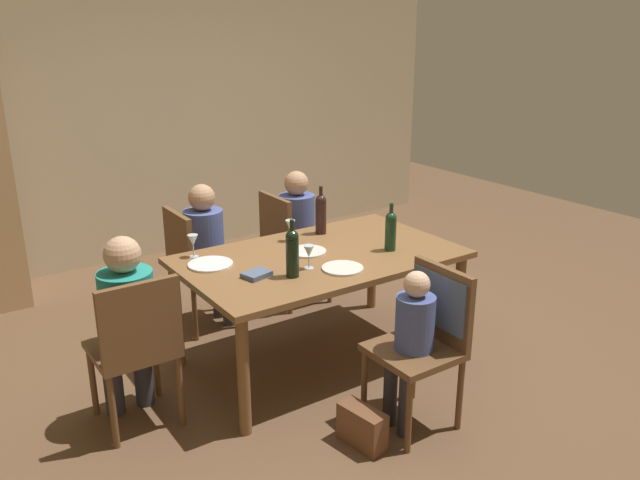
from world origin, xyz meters
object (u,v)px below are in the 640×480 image
(wine_bottle_dark_red, at_px, (321,213))
(dinner_plate_host, at_px, (343,268))
(person_woman_host, at_px, (127,316))
(wine_glass_near_right, at_px, (309,252))
(wine_bottle_short_olive, at_px, (391,230))
(dining_table, at_px, (320,266))
(wine_glass_centre, at_px, (290,226))
(chair_near, at_px, (431,324))
(person_man_guest, at_px, (300,226))
(chair_far_left, at_px, (194,261))
(wine_bottle_tall_green, at_px, (292,252))
(chair_left_end, at_px, (136,342))
(person_child_small, at_px, (411,336))
(chair_far_right, at_px, (288,241))
(dinner_plate_guest_left, at_px, (210,264))
(wine_glass_near_left, at_px, (193,241))
(person_man_bearded, at_px, (208,244))
(handbag, at_px, (362,427))
(dinner_plate_guest_right, at_px, (307,251))

(wine_bottle_dark_red, xyz_separation_m, dinner_plate_host, (-0.29, -0.66, -0.15))
(person_woman_host, height_order, wine_glass_near_right, person_woman_host)
(person_woman_host, relative_size, wine_bottle_short_olive, 3.46)
(dining_table, bearing_deg, wine_glass_centre, 91.76)
(person_woman_host, bearing_deg, chair_near, -34.03)
(person_man_guest, xyz_separation_m, wine_glass_centre, (-0.44, -0.57, 0.23))
(chair_far_left, xyz_separation_m, wine_bottle_tall_green, (0.14, -1.14, 0.38))
(person_man_guest, bearing_deg, chair_left_end, -59.43)
(person_woman_host, height_order, person_child_small, person_woman_host)
(person_child_small, bearing_deg, person_woman_host, 52.95)
(dining_table, height_order, chair_far_left, chair_far_left)
(chair_far_right, height_order, dinner_plate_guest_left, chair_far_right)
(wine_glass_near_left, relative_size, dinner_plate_host, 0.58)
(person_man_bearded, xyz_separation_m, dinner_plate_guest_left, (-0.30, -0.70, 0.13))
(chair_far_left, relative_size, wine_bottle_short_olive, 2.85)
(wine_bottle_tall_green, distance_m, handbag, 1.06)
(chair_left_end, xyz_separation_m, person_man_guest, (1.70, 1.01, 0.10))
(chair_near, bearing_deg, dinner_plate_guest_left, 34.97)
(handbag, bearing_deg, wine_glass_near_right, 78.44)
(chair_far_left, xyz_separation_m, dinner_plate_host, (0.45, -1.22, 0.23))
(wine_bottle_short_olive, height_order, wine_glass_centre, wine_bottle_short_olive)
(person_man_bearded, xyz_separation_m, wine_glass_centre, (0.37, -0.57, 0.23))
(dinner_plate_guest_right, bearing_deg, dining_table, -60.12)
(wine_bottle_dark_red, height_order, dinner_plate_host, wine_bottle_dark_red)
(person_man_guest, distance_m, wine_bottle_dark_red, 0.64)
(chair_far_left, height_order, person_child_small, person_child_small)
(chair_left_end, distance_m, chair_far_right, 1.88)
(person_woman_host, bearing_deg, person_man_bearded, 44.84)
(wine_bottle_tall_green, bearing_deg, wine_glass_centre, 59.30)
(person_man_bearded, xyz_separation_m, wine_bottle_short_olive, (0.81, -1.11, 0.26))
(person_woman_host, distance_m, person_child_small, 1.57)
(person_woman_host, xyz_separation_m, wine_bottle_short_olive, (1.71, -0.21, 0.25))
(person_man_guest, distance_m, wine_bottle_short_olive, 1.14)
(wine_bottle_short_olive, bearing_deg, person_child_small, -122.12)
(person_man_guest, bearing_deg, wine_glass_near_right, -29.91)
(wine_bottle_dark_red, relative_size, dinner_plate_guest_right, 1.39)
(dining_table, xyz_separation_m, chair_far_right, (0.32, 0.92, -0.14))
(wine_bottle_tall_green, distance_m, dinner_plate_guest_right, 0.45)
(wine_glass_centre, bearing_deg, chair_near, -83.93)
(handbag, bearing_deg, person_child_small, 0.00)
(wine_glass_near_left, bearing_deg, person_man_bearded, 57.20)
(chair_far_right, distance_m, person_man_guest, 0.15)
(person_man_bearded, distance_m, wine_bottle_dark_red, 0.88)
(chair_far_right, height_order, dinner_plate_guest_right, chair_far_right)
(wine_glass_near_left, bearing_deg, chair_far_left, 67.38)
(dining_table, distance_m, chair_far_right, 0.98)
(chair_left_end, xyz_separation_m, chair_far_right, (1.59, 1.01, 0.00))
(wine_glass_near_right, height_order, dinner_plate_guest_right, wine_glass_near_right)
(dinner_plate_host, bearing_deg, chair_far_right, 73.90)
(wine_bottle_short_olive, height_order, wine_glass_near_left, wine_bottle_short_olive)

